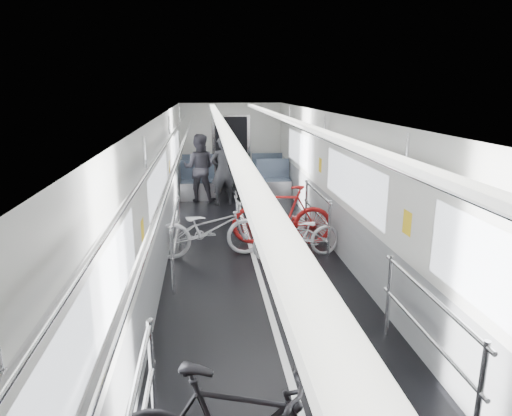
{
  "coord_description": "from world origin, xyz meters",
  "views": [
    {
      "loc": [
        -0.78,
        -6.73,
        2.84
      ],
      "look_at": [
        0.0,
        0.28,
        0.97
      ],
      "focal_mm": 32.0,
      "sensor_mm": 36.0,
      "label": 1
    }
  ],
  "objects": [
    {
      "name": "bike_right_mid",
      "position": [
        0.73,
        0.51,
        0.41
      ],
      "size": [
        1.65,
        0.82,
        0.83
      ],
      "primitive_type": "imported",
      "rotation": [
        0.0,
        0.0,
        -1.39
      ],
      "color": "#BCBDC1",
      "rests_on": "floor"
    },
    {
      "name": "bike_right_far",
      "position": [
        0.59,
        1.24,
        0.56
      ],
      "size": [
        1.92,
        0.76,
        1.12
      ],
      "primitive_type": "imported",
      "rotation": [
        0.0,
        0.0,
        -1.7
      ],
      "color": "maroon",
      "rests_on": "floor"
    },
    {
      "name": "person_standing",
      "position": [
        -0.37,
        4.35,
        0.85
      ],
      "size": [
        0.7,
        0.55,
        1.7
      ],
      "primitive_type": "imported",
      "rotation": [
        0.0,
        0.0,
        3.39
      ],
      "color": "black",
      "rests_on": "floor"
    },
    {
      "name": "person_seated",
      "position": [
        -0.94,
        4.81,
        0.86
      ],
      "size": [
        0.94,
        0.79,
        1.72
      ],
      "primitive_type": "imported",
      "rotation": [
        0.0,
        0.0,
        2.96
      ],
      "color": "#2B2931",
      "rests_on": "floor"
    },
    {
      "name": "bike_left_far",
      "position": [
        -0.76,
        0.76,
        0.5
      ],
      "size": [
        1.95,
        0.83,
        1.0
      ],
      "primitive_type": "imported",
      "rotation": [
        0.0,
        0.0,
        1.66
      ],
      "color": "#B7B7BC",
      "rests_on": "floor"
    },
    {
      "name": "car_shell",
      "position": [
        0.0,
        1.78,
        1.13
      ],
      "size": [
        3.02,
        14.01,
        2.41
      ],
      "color": "black",
      "rests_on": "ground"
    },
    {
      "name": "bike_aisle",
      "position": [
        0.13,
        4.25,
        0.43
      ],
      "size": [
        0.95,
        1.73,
        0.86
      ],
      "primitive_type": "imported",
      "rotation": [
        0.0,
        0.0,
        0.24
      ],
      "color": "black",
      "rests_on": "floor"
    }
  ]
}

